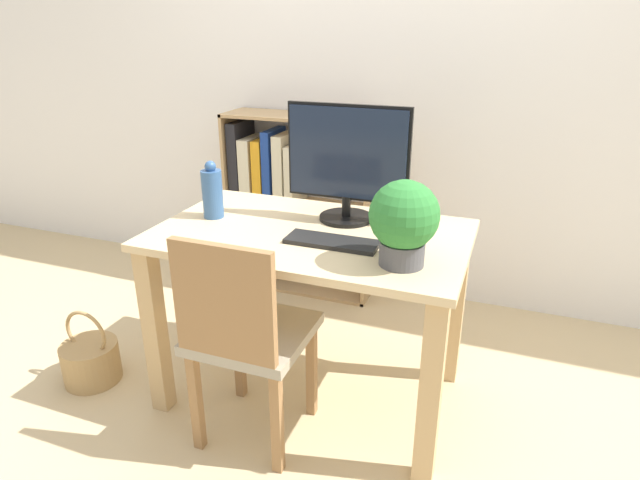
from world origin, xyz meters
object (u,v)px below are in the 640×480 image
at_px(vase, 212,192).
at_px(chair, 245,333).
at_px(keyboard, 332,242).
at_px(basket, 91,360).
at_px(bookshelf, 276,198).
at_px(monitor, 347,159).
at_px(potted_plant, 404,220).

xyz_separation_m(vase, chair, (0.32, -0.37, -0.38)).
relative_size(keyboard, basket, 0.98).
bearing_deg(basket, keyboard, 9.55).
height_order(keyboard, basket, keyboard).
distance_m(bookshelf, basket, 1.32).
height_order(vase, chair, vase).
height_order(monitor, bookshelf, monitor).
xyz_separation_m(monitor, chair, (-0.20, -0.53, -0.52)).
xyz_separation_m(vase, basket, (-0.51, -0.28, -0.75)).
distance_m(vase, chair, 0.61).
bearing_deg(potted_plant, basket, -175.99).
xyz_separation_m(chair, basket, (-0.83, 0.08, -0.37)).
xyz_separation_m(potted_plant, basket, (-1.33, -0.09, -0.80)).
xyz_separation_m(keyboard, chair, (-0.23, -0.26, -0.28)).
bearing_deg(chair, potted_plant, 25.99).
bearing_deg(chair, vase, 137.64).
xyz_separation_m(monitor, bookshelf, (-0.67, 0.75, -0.45)).
bearing_deg(chair, bookshelf, 116.77).
bearing_deg(chair, keyboard, 55.36).
height_order(potted_plant, basket, potted_plant).
height_order(chair, basket, chair).
height_order(vase, basket, vase).
bearing_deg(monitor, potted_plant, -49.03).
bearing_deg(basket, potted_plant, 4.01).
distance_m(vase, basket, 0.95).
relative_size(keyboard, vase, 1.44).
relative_size(potted_plant, bookshelf, 0.28).
bearing_deg(basket, chair, -5.79).
bearing_deg(keyboard, potted_plant, -17.41).
bearing_deg(vase, bookshelf, 99.54).
relative_size(potted_plant, basket, 0.83).
relative_size(monitor, keyboard, 1.45).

